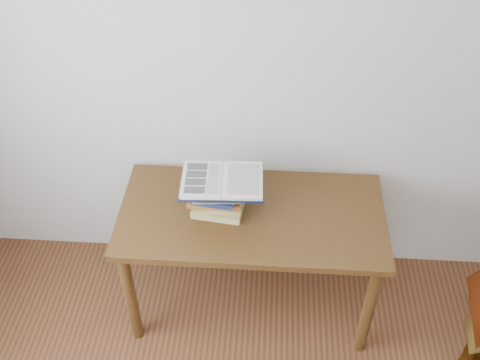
{
  "coord_description": "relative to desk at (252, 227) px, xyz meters",
  "views": [
    {
      "loc": [
        -0.05,
        -0.58,
        2.68
      ],
      "look_at": [
        -0.18,
        1.34,
        0.96
      ],
      "focal_mm": 42.0,
      "sensor_mm": 36.0,
      "label": 1
    }
  ],
  "objects": [
    {
      "name": "desk",
      "position": [
        0.0,
        0.0,
        0.0
      ],
      "size": [
        1.32,
        0.66,
        0.71
      ],
      "color": "#4F3313",
      "rests_on": "ground"
    },
    {
      "name": "book_stack",
      "position": [
        -0.18,
        0.01,
        0.19
      ],
      "size": [
        0.28,
        0.2,
        0.18
      ],
      "color": "tan",
      "rests_on": "desk"
    },
    {
      "name": "open_book",
      "position": [
        -0.14,
        0.01,
        0.3
      ],
      "size": [
        0.4,
        0.29,
        0.03
      ],
      "rotation": [
        0.0,
        0.0,
        0.04
      ],
      "color": "black",
      "rests_on": "book_stack"
    }
  ]
}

